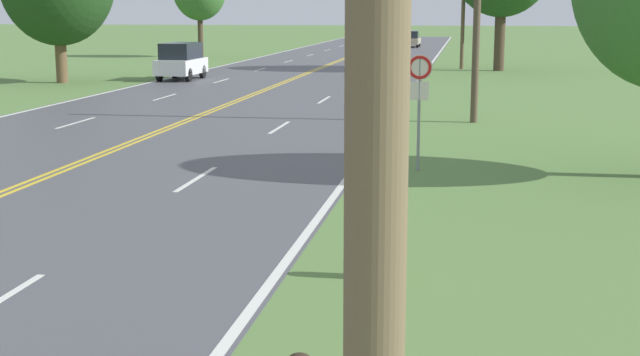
{
  "coord_description": "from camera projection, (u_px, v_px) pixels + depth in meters",
  "views": [
    {
      "loc": [
        9.58,
        -2.59,
        3.82
      ],
      "look_at": [
        7.45,
        10.09,
        1.37
      ],
      "focal_mm": 50.0,
      "sensor_mm": 36.0,
      "label": 1
    }
  ],
  "objects": [
    {
      "name": "fire_hydrant",
      "position": [
        366.0,
        252.0,
        12.79
      ],
      "size": [
        0.43,
        0.27,
        0.74
      ],
      "color": "gold",
      "rests_on": "ground"
    },
    {
      "name": "traffic_sign",
      "position": [
        419.0,
        83.0,
        20.94
      ],
      "size": [
        0.6,
        0.1,
        2.76
      ],
      "color": "gray",
      "rests_on": "ground"
    },
    {
      "name": "car_champagne_sedan_mid_far",
      "position": [
        410.0,
        39.0,
        88.76
      ],
      "size": [
        1.88,
        4.83,
        1.59
      ],
      "rotation": [
        0.0,
        0.0,
        -1.58
      ],
      "color": "black",
      "rests_on": "ground"
    },
    {
      "name": "car_white_suv_approaching",
      "position": [
        181.0,
        61.0,
        48.12
      ],
      "size": [
        1.83,
        4.02,
        1.99
      ],
      "rotation": [
        0.0,
        0.0,
        1.57
      ],
      "color": "black",
      "rests_on": "ground"
    },
    {
      "name": "car_silver_hatchback_mid_near",
      "position": [
        396.0,
        41.0,
        82.39
      ],
      "size": [
        1.84,
        3.78,
        1.59
      ],
      "rotation": [
        0.0,
        0.0,
        -1.58
      ],
      "color": "black",
      "rests_on": "ground"
    }
  ]
}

